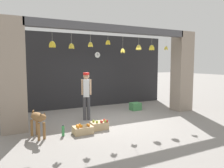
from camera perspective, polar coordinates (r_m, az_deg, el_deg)
name	(u,v)px	position (r m, az deg, el deg)	size (l,w,h in m)	color
ground_plane	(117,120)	(7.57, 1.40, -9.50)	(60.00, 60.00, 0.00)	gray
shop_back_wall	(88,71)	(9.80, -6.22, 3.40)	(7.71, 0.12, 3.21)	#232326
shop_pillar_left	(12,76)	(6.74, -24.64, 2.01)	(0.70, 0.60, 3.21)	gray
shop_pillar_right	(182,72)	(9.50, 17.79, 3.11)	(0.70, 0.60, 3.21)	gray
storefront_awning	(116,31)	(7.50, 0.99, 13.79)	(5.81, 0.28, 0.92)	#4C4C51
dog	(38,119)	(6.07, -18.75, -8.67)	(0.38, 0.87, 0.73)	olive
shopkeeper	(86,92)	(7.50, -6.70, -2.16)	(0.32, 0.30, 1.64)	#424247
fruit_crate_oranges	(83,130)	(6.25, -7.64, -11.71)	(0.53, 0.38, 0.28)	tan
fruit_crate_apples	(99,125)	(6.60, -3.38, -10.68)	(0.50, 0.36, 0.29)	tan
produce_box_green	(135,106)	(9.20, 6.13, -5.83)	(0.42, 0.34, 0.31)	#42844C
water_bottle	(63,131)	(6.16, -12.65, -11.82)	(0.07, 0.07, 0.30)	#38934C
wall_clock	(97,55)	(9.88, -3.84, 7.59)	(0.27, 0.03, 0.27)	black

